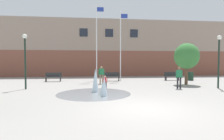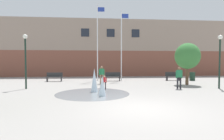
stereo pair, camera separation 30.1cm
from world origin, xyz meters
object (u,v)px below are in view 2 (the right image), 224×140
Objects in this scene: adult_in_red at (102,74)px; flagpole_right at (122,43)px; street_tree_near_building at (187,56)px; park_bench_center at (113,76)px; park_bench_near_trashcan at (173,76)px; park_bench_left_of_flagpoles at (54,77)px; lamp_post_left_lane at (25,53)px; flagpole_left at (98,40)px; adult_watching at (179,76)px; child_in_fountain at (105,81)px; trash_can at (192,76)px; lamp_post_right_lane at (220,54)px.

flagpole_right is at bearing -91.42° from adult_in_red.
street_tree_near_building reaches higher than adult_in_red.
park_bench_near_trashcan is (6.50, -0.06, 0.00)m from park_bench_center.
park_bench_left_of_flagpoles is 5.55m from lamp_post_left_lane.
park_bench_center is 4.16m from flagpole_left.
park_bench_center is at bearing -40.46° from adult_watching.
adult_watching is (4.28, -6.05, 0.45)m from park_bench_center.
flagpole_left is at bearing -180.00° from flagpole_right.
child_in_fountain reaches higher than park_bench_left_of_flagpoles.
flagpole_left is at bearing 176.83° from park_bench_near_trashcan.
street_tree_near_building is at bearing -28.59° from flagpole_left.
park_bench_near_trashcan is 8.15m from adult_in_red.
adult_in_red reaches higher than park_bench_left_of_flagpoles.
adult_watching is at bearing -47.74° from flagpole_left.
street_tree_near_building is at bearing -114.38° from adult_watching.
park_bench_center is 1.78× the size of trash_can.
lamp_post_left_lane is at bearing 9.40° from adult_watching.
adult_watching is at bearing -110.34° from park_bench_near_trashcan.
flagpole_right reaches higher than park_bench_left_of_flagpoles.
lamp_post_right_lane reaches higher than adult_watching.
park_bench_left_of_flagpoles is 1.00× the size of park_bench_near_trashcan.
flagpole_left is 1.08× the size of flagpole_right.
park_bench_left_of_flagpoles reaches higher than trash_can.
park_bench_left_of_flagpoles is 14.77m from lamp_post_right_lane.
lamp_post_right_lane is (0.84, -6.01, 2.08)m from park_bench_near_trashcan.
street_tree_near_building is (7.32, -1.18, 1.53)m from adult_in_red.
adult_in_red is 0.41× the size of lamp_post_right_lane.
child_in_fountain reaches higher than park_bench_near_trashcan.
flagpole_left is 8.91m from street_tree_near_building.
adult_watching is at bearing -30.39° from park_bench_left_of_flagpoles.
child_in_fountain is (-1.11, -5.87, 0.10)m from park_bench_center.
lamp_post_right_lane is at bearing -166.23° from adult_watching.
street_tree_near_building is (7.66, -4.17, -1.85)m from flagpole_left.
lamp_post_left_lane is (-6.78, -5.11, 2.09)m from park_bench_center.
adult_in_red is 4.53m from flagpole_left.
park_bench_near_trashcan is (12.48, -0.03, 0.00)m from park_bench_left_of_flagpoles.
adult_watching is 3.46m from lamp_post_right_lane.
flagpole_left reaches higher than park_bench_center.
flagpole_right reaches higher than adult_watching.
park_bench_left_of_flagpoles and park_bench_near_trashcan have the same top height.
lamp_post_right_lane reaches higher than park_bench_center.
child_in_fountain is at bearing -50.17° from park_bench_left_of_flagpoles.
street_tree_near_building reaches higher than child_in_fountain.
park_bench_center is at bearing 0.31° from park_bench_left_of_flagpoles.
lamp_post_left_lane is 16.16m from trash_can.
park_bench_center is at bearing 37.00° from lamp_post_left_lane.
flagpole_left is at bearing -48.48° from adult_in_red.
lamp_post_right_lane is at bearing -35.96° from flagpole_left.
adult_in_red reaches higher than child_in_fountain.
trash_can is 0.25× the size of street_tree_near_building.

